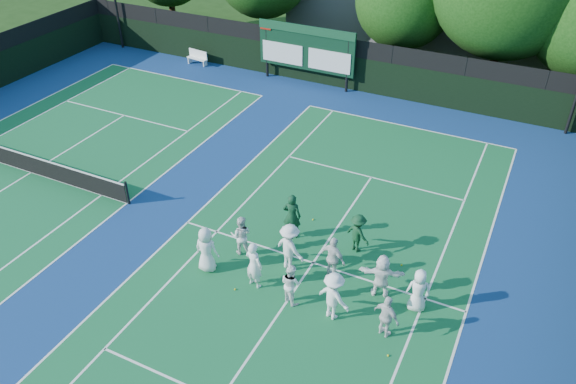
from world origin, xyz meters
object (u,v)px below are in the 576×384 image
at_px(bench, 198,57).
at_px(scoreboard, 306,48).
at_px(coach_left, 292,216).
at_px(tennis_net, 29,163).

bearing_deg(bench, scoreboard, 1.66).
distance_m(bench, coach_left, 18.71).
distance_m(tennis_net, coach_left, 12.67).
xyz_separation_m(tennis_net, coach_left, (12.62, 1.07, 0.46)).
xyz_separation_m(tennis_net, bench, (-0.54, 14.37, 0.01)).
distance_m(scoreboard, bench, 7.72).
bearing_deg(tennis_net, coach_left, 4.86).
bearing_deg(bench, tennis_net, -87.83).
relative_size(bench, coach_left, 0.79).
height_order(tennis_net, bench, tennis_net).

